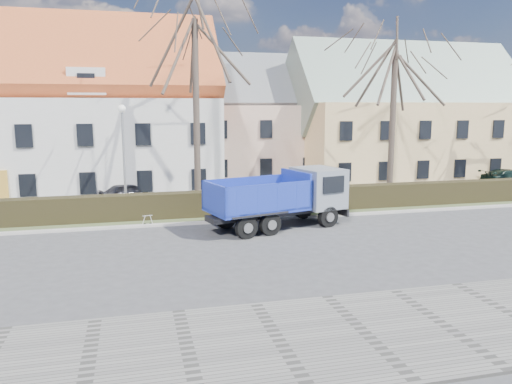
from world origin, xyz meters
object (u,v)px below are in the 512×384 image
object	(u,v)px
streetlight	(124,161)
cart_frame	(144,220)
parked_car_a	(129,192)
dump_truck	(274,199)
parked_car_b	(509,178)

from	to	relation	value
streetlight	cart_frame	size ratio (longest dim) A/B	8.91
cart_frame	parked_car_a	distance (m)	6.61
dump_truck	parked_car_b	world-z (taller)	dump_truck
streetlight	cart_frame	world-z (taller)	streetlight
cart_frame	parked_car_b	size ratio (longest dim) A/B	0.15
streetlight	parked_car_b	bearing A→B (deg)	8.27
dump_truck	parked_car_a	size ratio (longest dim) A/B	1.97
dump_truck	streetlight	size ratio (longest dim) A/B	1.20
cart_frame	parked_car_b	world-z (taller)	parked_car_b
parked_car_a	parked_car_b	xyz separation A→B (m)	(26.71, -0.37, 0.02)
streetlight	parked_car_a	distance (m)	4.86
parked_car_a	dump_truck	bearing A→B (deg)	-161.81
dump_truck	parked_car_a	distance (m)	10.75
parked_car_b	streetlight	bearing A→B (deg)	93.25
dump_truck	parked_car_a	bearing A→B (deg)	113.47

